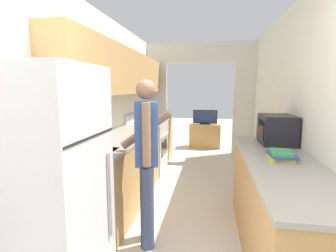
% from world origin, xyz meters
% --- Properties ---
extents(wall_left, '(0.38, 7.25, 2.50)m').
position_xyz_m(wall_left, '(-1.13, 2.24, 1.46)').
color(wall_left, silver).
rests_on(wall_left, ground_plane).
extents(wall_right, '(0.06, 7.25, 2.50)m').
position_xyz_m(wall_right, '(1.21, 1.83, 1.25)').
color(wall_right, silver).
rests_on(wall_right, ground_plane).
extents(wall_far_with_doorway, '(2.76, 0.06, 2.50)m').
position_xyz_m(wall_far_with_doorway, '(0.00, 4.88, 1.42)').
color(wall_far_with_doorway, silver).
rests_on(wall_far_with_doorway, ground_plane).
extents(counter_left, '(0.62, 3.73, 0.90)m').
position_xyz_m(counter_left, '(-0.88, 2.64, 0.45)').
color(counter_left, '#B2844C').
rests_on(counter_left, ground_plane).
extents(counter_right, '(0.62, 2.26, 0.90)m').
position_xyz_m(counter_right, '(0.88, 1.37, 0.45)').
color(counter_right, '#B2844C').
rests_on(counter_right, ground_plane).
extents(refrigerator, '(0.70, 0.72, 1.68)m').
position_xyz_m(refrigerator, '(-0.84, 0.61, 0.84)').
color(refrigerator, '#B7B7BC').
rests_on(refrigerator, ground_plane).
extents(range_oven, '(0.66, 0.77, 1.04)m').
position_xyz_m(range_oven, '(-0.87, 3.59, 0.46)').
color(range_oven, '#B7B7BC').
rests_on(range_oven, ground_plane).
extents(person, '(0.52, 0.43, 1.60)m').
position_xyz_m(person, '(-0.33, 1.37, 0.85)').
color(person, '#384266').
rests_on(person, ground_plane).
extents(microwave, '(0.35, 0.48, 0.32)m').
position_xyz_m(microwave, '(0.99, 2.07, 1.06)').
color(microwave, black).
rests_on(microwave, counter_right).
extents(book_stack, '(0.23, 0.30, 0.08)m').
position_xyz_m(book_stack, '(0.87, 1.38, 0.94)').
color(book_stack, gold).
rests_on(book_stack, counter_right).
extents(tv_cabinet, '(0.77, 0.42, 0.61)m').
position_xyz_m(tv_cabinet, '(0.12, 5.69, 0.30)').
color(tv_cabinet, '#B2844C').
rests_on(tv_cabinet, ground_plane).
extents(television, '(0.60, 0.16, 0.36)m').
position_xyz_m(television, '(0.12, 5.65, 0.78)').
color(television, black).
rests_on(television, tv_cabinet).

